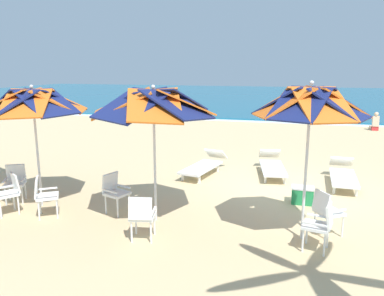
{
  "coord_description": "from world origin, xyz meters",
  "views": [
    {
      "loc": [
        -0.03,
        -9.31,
        3.11
      ],
      "look_at": [
        -2.57,
        -0.0,
        1.0
      ],
      "focal_mm": 35.1,
      "sensor_mm": 36.0,
      "label": 1
    }
  ],
  "objects_px": {
    "beach_umbrella_0": "(310,104)",
    "plastic_chair_1": "(326,210)",
    "plastic_chair_2": "(142,215)",
    "beachgoer_seated": "(375,124)",
    "plastic_chair_3": "(115,191)",
    "beach_umbrella_2": "(33,102)",
    "sun_lounger_2": "(204,165)",
    "beach_umbrella_1": "(154,104)",
    "plastic_chair_5": "(44,194)",
    "sun_lounger_1": "(272,165)",
    "sun_lounger_0": "(343,175)",
    "cooler_box": "(302,195)",
    "plastic_chair_0": "(321,224)",
    "plastic_chair_4": "(10,191)",
    "plastic_chair_6": "(15,181)"
  },
  "relations": [
    {
      "from": "beach_umbrella_0",
      "to": "plastic_chair_1",
      "type": "bearing_deg",
      "value": 32.43
    },
    {
      "from": "plastic_chair_2",
      "to": "beachgoer_seated",
      "type": "distance_m",
      "value": 15.65
    },
    {
      "from": "plastic_chair_3",
      "to": "beach_umbrella_2",
      "type": "bearing_deg",
      "value": -177.44
    },
    {
      "from": "beach_umbrella_2",
      "to": "sun_lounger_2",
      "type": "bearing_deg",
      "value": 49.41
    },
    {
      "from": "beach_umbrella_1",
      "to": "plastic_chair_5",
      "type": "relative_size",
      "value": 3.19
    },
    {
      "from": "plastic_chair_3",
      "to": "sun_lounger_1",
      "type": "relative_size",
      "value": 0.39
    },
    {
      "from": "beachgoer_seated",
      "to": "sun_lounger_2",
      "type": "bearing_deg",
      "value": -122.91
    },
    {
      "from": "sun_lounger_0",
      "to": "cooler_box",
      "type": "xyz_separation_m",
      "value": [
        -1.06,
        -1.74,
        -0.08
      ]
    },
    {
      "from": "plastic_chair_0",
      "to": "sun_lounger_0",
      "type": "relative_size",
      "value": 0.4
    },
    {
      "from": "beach_umbrella_0",
      "to": "plastic_chair_1",
      "type": "distance_m",
      "value": 2.04
    },
    {
      "from": "beach_umbrella_0",
      "to": "plastic_chair_4",
      "type": "height_order",
      "value": "beach_umbrella_0"
    },
    {
      "from": "plastic_chair_6",
      "to": "plastic_chair_1",
      "type": "bearing_deg",
      "value": 0.05
    },
    {
      "from": "sun_lounger_0",
      "to": "plastic_chair_3",
      "type": "bearing_deg",
      "value": -145.84
    },
    {
      "from": "beach_umbrella_1",
      "to": "sun_lounger_0",
      "type": "height_order",
      "value": "beach_umbrella_1"
    },
    {
      "from": "plastic_chair_1",
      "to": "sun_lounger_1",
      "type": "relative_size",
      "value": 0.39
    },
    {
      "from": "beach_umbrella_0",
      "to": "plastic_chair_4",
      "type": "xyz_separation_m",
      "value": [
        -6.04,
        -0.39,
        -1.98
      ]
    },
    {
      "from": "plastic_chair_4",
      "to": "plastic_chair_5",
      "type": "bearing_deg",
      "value": 1.9
    },
    {
      "from": "beach_umbrella_2",
      "to": "beachgoer_seated",
      "type": "bearing_deg",
      "value": 54.93
    },
    {
      "from": "plastic_chair_1",
      "to": "cooler_box",
      "type": "relative_size",
      "value": 1.73
    },
    {
      "from": "beach_umbrella_2",
      "to": "cooler_box",
      "type": "bearing_deg",
      "value": 16.71
    },
    {
      "from": "beach_umbrella_0",
      "to": "plastic_chair_2",
      "type": "distance_m",
      "value": 3.53
    },
    {
      "from": "beachgoer_seated",
      "to": "plastic_chair_3",
      "type": "bearing_deg",
      "value": -119.68
    },
    {
      "from": "beach_umbrella_0",
      "to": "plastic_chair_4",
      "type": "relative_size",
      "value": 3.32
    },
    {
      "from": "sun_lounger_1",
      "to": "beachgoer_seated",
      "type": "relative_size",
      "value": 2.4
    },
    {
      "from": "plastic_chair_0",
      "to": "plastic_chair_4",
      "type": "distance_m",
      "value": 6.32
    },
    {
      "from": "plastic_chair_2",
      "to": "sun_lounger_2",
      "type": "relative_size",
      "value": 0.39
    },
    {
      "from": "beach_umbrella_1",
      "to": "plastic_chair_3",
      "type": "height_order",
      "value": "beach_umbrella_1"
    },
    {
      "from": "plastic_chair_3",
      "to": "beach_umbrella_2",
      "type": "xyz_separation_m",
      "value": [
        -1.8,
        -0.08,
        1.86
      ]
    },
    {
      "from": "sun_lounger_0",
      "to": "plastic_chair_5",
      "type": "bearing_deg",
      "value": -147.71
    },
    {
      "from": "beachgoer_seated",
      "to": "plastic_chair_5",
      "type": "bearing_deg",
      "value": -122.66
    },
    {
      "from": "plastic_chair_6",
      "to": "cooler_box",
      "type": "bearing_deg",
      "value": 13.97
    },
    {
      "from": "plastic_chair_2",
      "to": "plastic_chair_3",
      "type": "distance_m",
      "value": 1.54
    },
    {
      "from": "beach_umbrella_2",
      "to": "plastic_chair_6",
      "type": "bearing_deg",
      "value": 172.19
    },
    {
      "from": "beach_umbrella_2",
      "to": "beachgoer_seated",
      "type": "distance_m",
      "value": 16.34
    },
    {
      "from": "beach_umbrella_2",
      "to": "beach_umbrella_0",
      "type": "bearing_deg",
      "value": -1.6
    },
    {
      "from": "sun_lounger_0",
      "to": "plastic_chair_4",
      "type": "bearing_deg",
      "value": -150.65
    },
    {
      "from": "plastic_chair_6",
      "to": "beach_umbrella_0",
      "type": "bearing_deg",
      "value": -2.34
    },
    {
      "from": "plastic_chair_4",
      "to": "plastic_chair_6",
      "type": "height_order",
      "value": "same"
    },
    {
      "from": "plastic_chair_0",
      "to": "cooler_box",
      "type": "xyz_separation_m",
      "value": [
        -0.25,
        2.29,
        -0.3
      ]
    },
    {
      "from": "beach_umbrella_1",
      "to": "sun_lounger_1",
      "type": "distance_m",
      "value": 5.01
    },
    {
      "from": "beach_umbrella_1",
      "to": "plastic_chair_2",
      "type": "xyz_separation_m",
      "value": [
        0.09,
        -0.92,
        -1.9
      ]
    },
    {
      "from": "cooler_box",
      "to": "beachgoer_seated",
      "type": "distance_m",
      "value": 12.09
    },
    {
      "from": "plastic_chair_5",
      "to": "cooler_box",
      "type": "distance_m",
      "value": 5.71
    },
    {
      "from": "plastic_chair_3",
      "to": "plastic_chair_0",
      "type": "bearing_deg",
      "value": -8.95
    },
    {
      "from": "plastic_chair_1",
      "to": "cooler_box",
      "type": "bearing_deg",
      "value": 103.74
    },
    {
      "from": "beach_umbrella_1",
      "to": "sun_lounger_2",
      "type": "distance_m",
      "value": 4.14
    },
    {
      "from": "plastic_chair_0",
      "to": "sun_lounger_1",
      "type": "bearing_deg",
      "value": 103.45
    },
    {
      "from": "plastic_chair_3",
      "to": "sun_lounger_1",
      "type": "bearing_deg",
      "value": 51.36
    },
    {
      "from": "beach_umbrella_2",
      "to": "plastic_chair_4",
      "type": "bearing_deg",
      "value": -122.76
    },
    {
      "from": "cooler_box",
      "to": "plastic_chair_1",
      "type": "bearing_deg",
      "value": -76.26
    }
  ]
}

